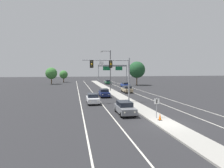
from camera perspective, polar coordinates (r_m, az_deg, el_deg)
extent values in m
plane|color=#28282B|center=(20.33, 15.89, -11.46)|extent=(260.00, 260.00, 0.00)
cube|color=#9E9B93|center=(36.92, 3.12, -4.09)|extent=(2.40, 110.00, 0.15)
cube|color=silver|center=(42.97, -5.28, -3.00)|extent=(0.14, 100.00, 0.01)
cube|color=silver|center=(44.89, 6.76, -2.70)|extent=(0.14, 100.00, 0.01)
cube|color=silver|center=(42.77, -9.69, -3.08)|extent=(0.14, 100.00, 0.01)
cube|color=silver|center=(46.00, 10.68, -2.57)|extent=(0.14, 100.00, 0.01)
cylinder|color=gray|center=(32.12, 5.01, 1.24)|extent=(0.24, 0.24, 7.20)
cylinder|color=gray|center=(31.27, -1.77, 7.03)|extent=(7.67, 0.16, 0.16)
cube|color=black|center=(31.42, -0.39, 5.84)|extent=(0.56, 0.06, 1.20)
cube|color=#38330F|center=(31.38, -0.38, 5.84)|extent=(0.32, 0.32, 1.00)
sphere|color=#282828|center=(31.22, -0.32, 6.43)|extent=(0.22, 0.22, 0.22)
sphere|color=#F2A819|center=(31.21, -0.32, 5.85)|extent=(0.22, 0.22, 0.22)
sphere|color=#282828|center=(31.20, -0.32, 5.26)|extent=(0.22, 0.22, 0.22)
cube|color=black|center=(31.00, -6.00, 5.83)|extent=(0.56, 0.06, 1.20)
cube|color=#38330F|center=(30.96, -5.99, 5.83)|extent=(0.32, 0.32, 1.00)
sphere|color=#282828|center=(30.80, -5.97, 6.44)|extent=(0.22, 0.22, 0.22)
sphere|color=#F2A819|center=(30.79, -5.97, 5.84)|extent=(0.22, 0.22, 0.22)
sphere|color=#282828|center=(30.78, -5.96, 5.25)|extent=(0.22, 0.22, 0.22)
cube|color=white|center=(31.11, -3.16, 6.03)|extent=(0.70, 0.04, 0.70)
cylinder|color=gray|center=(21.97, 12.95, -6.87)|extent=(0.08, 0.08, 2.20)
cube|color=white|center=(21.82, 13.01, -4.95)|extent=(0.60, 0.03, 0.60)
cube|color=black|center=(21.80, 13.03, -4.95)|extent=(0.12, 0.01, 0.44)
cylinder|color=#4C4C51|center=(48.35, -0.48, 3.95)|extent=(0.20, 0.20, 10.00)
cylinder|color=#4C4C51|center=(48.36, -1.78, 9.64)|extent=(2.20, 0.12, 0.12)
cube|color=#B7B7B2|center=(48.19, -3.09, 9.47)|extent=(0.56, 0.28, 0.20)
cube|color=slate|center=(23.78, 3.80, -7.34)|extent=(1.83, 4.41, 0.70)
cube|color=black|center=(23.87, 3.67, -5.75)|extent=(1.60, 2.39, 0.56)
sphere|color=#EAE5C6|center=(21.87, 6.72, -8.26)|extent=(0.18, 0.18, 0.18)
sphere|color=#EAE5C6|center=(21.56, 3.76, -8.42)|extent=(0.18, 0.18, 0.18)
cylinder|color=black|center=(22.66, 6.73, -8.85)|extent=(0.22, 0.64, 0.64)
cylinder|color=black|center=(22.24, 2.75, -9.08)|extent=(0.22, 0.64, 0.64)
cylinder|color=black|center=(25.47, 4.70, -7.36)|extent=(0.22, 0.64, 0.64)
cylinder|color=black|center=(25.10, 1.15, -7.52)|extent=(0.22, 0.64, 0.64)
cube|color=silver|center=(31.29, -5.70, -4.52)|extent=(1.82, 4.41, 0.70)
cube|color=black|center=(31.42, -5.75, -3.33)|extent=(1.60, 2.38, 0.56)
sphere|color=#EAE5C6|center=(29.21, -4.15, -5.05)|extent=(0.18, 0.18, 0.18)
sphere|color=#EAE5C6|center=(29.09, -6.41, -5.10)|extent=(0.18, 0.18, 0.18)
cylinder|color=black|center=(29.97, -3.88, -5.58)|extent=(0.22, 0.64, 0.64)
cylinder|color=black|center=(29.81, -6.95, -5.66)|extent=(0.22, 0.64, 0.64)
cylinder|color=black|center=(32.91, -4.57, -4.70)|extent=(0.22, 0.64, 0.64)
cylinder|color=black|center=(32.76, -7.36, -4.76)|extent=(0.22, 0.64, 0.64)
cube|color=#141E4C|center=(38.61, -2.30, -2.82)|extent=(1.84, 4.42, 0.70)
cube|color=black|center=(38.75, -2.35, -1.86)|extent=(1.61, 2.39, 0.56)
sphere|color=#EAE5C6|center=(36.55, -0.92, -3.14)|extent=(0.18, 0.18, 0.18)
sphere|color=#EAE5C6|center=(36.38, -2.71, -3.18)|extent=(0.18, 0.18, 0.18)
cylinder|color=black|center=(37.31, -0.76, -3.61)|extent=(0.23, 0.64, 0.64)
cylinder|color=black|center=(37.07, -3.20, -3.67)|extent=(0.23, 0.64, 0.64)
cylinder|color=black|center=(40.24, -1.48, -3.03)|extent=(0.23, 0.64, 0.64)
cylinder|color=black|center=(40.02, -3.74, -3.08)|extent=(0.23, 0.64, 0.64)
cube|color=tan|center=(45.89, 4.37, -1.69)|extent=(1.87, 4.43, 0.70)
cube|color=black|center=(45.62, 4.45, -0.93)|extent=(1.62, 2.40, 0.56)
sphere|color=#EAE5C6|center=(47.82, 2.97, -1.38)|extent=(0.18, 0.18, 0.18)
sphere|color=#EAE5C6|center=(48.13, 4.30, -1.35)|extent=(0.18, 0.18, 0.18)
cylinder|color=black|center=(47.15, 2.92, -1.95)|extent=(0.23, 0.64, 0.64)
cylinder|color=black|center=(47.59, 4.78, -1.90)|extent=(0.23, 0.64, 0.64)
cylinder|color=black|center=(44.28, 3.91, -2.36)|extent=(0.23, 0.64, 0.64)
cylinder|color=black|center=(44.74, 5.89, -2.31)|extent=(0.23, 0.64, 0.64)
cube|color=navy|center=(58.99, 3.87, -0.35)|extent=(1.89, 4.43, 0.70)
cube|color=black|center=(58.74, 3.93, 0.24)|extent=(1.63, 2.41, 0.56)
sphere|color=#EAE5C6|center=(60.93, 2.78, -0.15)|extent=(0.18, 0.18, 0.18)
sphere|color=#EAE5C6|center=(61.24, 3.82, -0.13)|extent=(0.18, 0.18, 0.18)
cylinder|color=black|center=(60.25, 2.74, -0.58)|extent=(0.23, 0.64, 0.64)
cylinder|color=black|center=(60.68, 4.20, -0.55)|extent=(0.23, 0.64, 0.64)
cylinder|color=black|center=(57.37, 3.51, -0.83)|extent=(0.23, 0.64, 0.64)
cylinder|color=black|center=(57.82, 5.04, -0.80)|extent=(0.23, 0.64, 0.64)
cube|color=#195633|center=(72.10, -1.27, 0.51)|extent=(1.85, 4.42, 0.70)
cube|color=black|center=(71.84, -1.24, 1.00)|extent=(1.61, 2.39, 0.56)
sphere|color=#EAE5C6|center=(74.14, -2.01, 0.65)|extent=(0.18, 0.18, 0.18)
sphere|color=#EAE5C6|center=(74.34, -1.14, 0.66)|extent=(0.18, 0.18, 0.18)
cylinder|color=black|center=(73.46, -2.10, 0.30)|extent=(0.23, 0.64, 0.64)
cylinder|color=black|center=(73.74, -0.87, 0.32)|extent=(0.23, 0.64, 0.64)
cylinder|color=black|center=(70.51, -1.69, 0.14)|extent=(0.23, 0.64, 0.64)
cylinder|color=black|center=(70.80, -0.41, 0.16)|extent=(0.23, 0.64, 0.64)
cube|color=black|center=(21.30, 13.88, -10.22)|extent=(0.36, 0.36, 0.04)
cone|color=orange|center=(21.21, 13.90, -9.25)|extent=(0.28, 0.28, 0.70)
cylinder|color=gray|center=(86.93, -4.01, 3.18)|extent=(0.28, 0.28, 7.50)
cylinder|color=gray|center=(89.46, 4.29, 3.21)|extent=(0.28, 0.28, 7.50)
cube|color=gray|center=(87.96, 0.20, 5.39)|extent=(13.00, 0.36, 0.70)
cube|color=#0F6033|center=(87.23, -1.62, 4.61)|extent=(3.20, 0.08, 1.70)
cube|color=#0F6033|center=(88.35, 2.05, 4.60)|extent=(3.20, 0.08, 1.70)
cylinder|color=#4C3823|center=(67.21, 7.29, 0.94)|extent=(0.36, 0.36, 3.08)
sphere|color=#1E4C28|center=(67.09, 7.32, 4.18)|extent=(5.64, 5.64, 5.64)
cylinder|color=#4C3823|center=(84.47, -14.00, 1.13)|extent=(0.36, 0.36, 1.89)
sphere|color=#387533|center=(84.37, -14.03, 2.71)|extent=(3.46, 3.46, 3.46)
cylinder|color=#4C3823|center=(74.80, -17.34, 0.83)|extent=(0.36, 0.36, 2.32)
sphere|color=#387533|center=(74.69, -17.39, 3.01)|extent=(4.24, 4.24, 4.24)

